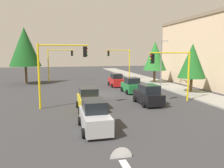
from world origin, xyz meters
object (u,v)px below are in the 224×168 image
object	(u,v)px
traffic_signal_far_right	(59,59)
traffic_signal_near_left	(173,66)
tree_opposite_side	(25,47)
car_yellow	(89,100)
traffic_signal_near_right	(59,63)
street_lamp_curbside	(162,58)
car_silver	(95,117)
traffic_signal_far_left	(120,58)
tree_roadside_near	(192,61)
tree_roadside_mid	(155,56)
car_black	(148,95)
car_red	(116,80)
car_green	(131,86)

from	to	relation	value
traffic_signal_far_right	traffic_signal_near_left	bearing A→B (deg)	29.54
tree_opposite_side	car_yellow	world-z (taller)	tree_opposite_side
traffic_signal_near_right	street_lamp_curbside	world-z (taller)	street_lamp_curbside
street_lamp_curbside	traffic_signal_near_left	bearing A→B (deg)	-20.42
car_silver	traffic_signal_far_left	bearing A→B (deg)	160.82
car_yellow	traffic_signal_far_right	bearing A→B (deg)	-173.51
tree_roadside_near	tree_roadside_mid	distance (m)	10.03
tree_roadside_near	car_yellow	distance (m)	15.14
car_black	tree_roadside_mid	bearing A→B (deg)	153.60
car_silver	traffic_signal_far_right	bearing A→B (deg)	-175.45
car_yellow	traffic_signal_near_right	bearing A→B (deg)	-120.42
traffic_signal_far_left	traffic_signal_near_right	bearing A→B (deg)	-29.76
street_lamp_curbside	tree_roadside_near	size ratio (longest dim) A/B	1.12
traffic_signal_near_left	traffic_signal_near_right	xyz separation A→B (m)	(0.00, -11.35, 0.44)
tree_roadside_mid	traffic_signal_far_right	bearing A→B (deg)	-110.90
traffic_signal_near_right	tree_roadside_mid	size ratio (longest dim) A/B	0.84
street_lamp_curbside	car_red	size ratio (longest dim) A/B	1.91
traffic_signal_near_right	car_black	xyz separation A→B (m)	(0.61, 8.48, -3.25)
traffic_signal_far_right	traffic_signal_far_left	xyz separation A→B (m)	(0.00, 11.42, -0.01)
traffic_signal_far_left	car_green	size ratio (longest dim) A/B	1.58
car_yellow	car_red	size ratio (longest dim) A/B	1.02
traffic_signal_near_right	car_green	world-z (taller)	traffic_signal_near_right
car_black	traffic_signal_far_right	bearing A→B (deg)	-157.68
car_black	car_silver	bearing A→B (deg)	-46.03
traffic_signal_far_right	tree_opposite_side	world-z (taller)	tree_opposite_side
traffic_signal_far_left	car_silver	size ratio (longest dim) A/B	1.42
traffic_signal_far_left	street_lamp_curbside	bearing A→B (deg)	18.58
street_lamp_curbside	car_black	distance (m)	12.57
tree_roadside_near	car_yellow	size ratio (longest dim) A/B	1.67
car_green	car_red	world-z (taller)	same
car_green	traffic_signal_near_right	bearing A→B (deg)	-56.10
traffic_signal_near_left	car_black	world-z (taller)	traffic_signal_near_left
traffic_signal_far_right	traffic_signal_far_left	bearing A→B (deg)	90.00
car_green	car_silver	world-z (taller)	same
traffic_signal_near_right	car_green	xyz separation A→B (m)	(-6.02, 8.96, -3.25)
traffic_signal_far_left	traffic_signal_near_right	xyz separation A→B (m)	(20.00, -11.44, 0.09)
tree_roadside_mid	car_red	size ratio (longest dim) A/B	1.92
traffic_signal_near_right	car_red	size ratio (longest dim) A/B	1.61
tree_roadside_mid	traffic_signal_near_right	bearing A→B (deg)	-48.33
tree_roadside_mid	car_silver	bearing A→B (deg)	-33.25
street_lamp_curbside	tree_opposite_side	world-z (taller)	tree_opposite_side
traffic_signal_near_right	car_silver	world-z (taller)	traffic_signal_near_right
tree_roadside_mid	traffic_signal_far_left	bearing A→B (deg)	-144.42
traffic_signal_far_left	car_yellow	bearing A→B (deg)	-22.72
tree_roadside_near	car_red	bearing A→B (deg)	-135.76
traffic_signal_far_left	car_red	size ratio (longest dim) A/B	1.57
tree_roadside_mid	car_yellow	world-z (taller)	tree_roadside_mid
street_lamp_curbside	tree_opposite_side	xyz separation A→B (m)	(-8.39, -20.20, 1.72)
street_lamp_curbside	car_green	bearing A→B (deg)	-58.98
traffic_signal_far_left	street_lamp_curbside	world-z (taller)	street_lamp_curbside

